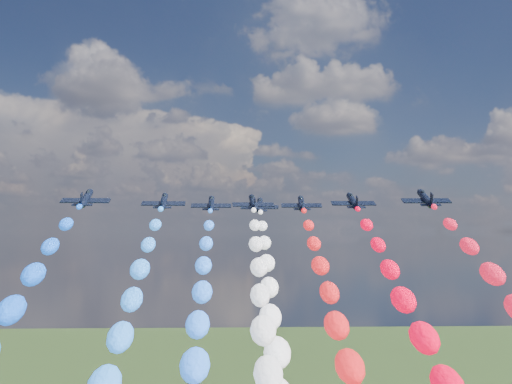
{
  "coord_description": "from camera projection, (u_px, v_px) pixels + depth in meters",
  "views": [
    {
      "loc": [
        -4.68,
        -126.98,
        82.61
      ],
      "look_at": [
        0.0,
        4.0,
        91.21
      ],
      "focal_mm": 42.38,
      "sensor_mm": 36.0,
      "label": 1
    }
  ],
  "objects": [
    {
      "name": "jet_0",
      "position": [
        86.0,
        198.0,
        119.74
      ],
      "size": [
        10.2,
        13.41,
        7.01
      ],
      "primitive_type": null,
      "rotation": [
        0.35,
        0.0,
        0.06
      ],
      "color": "black"
    },
    {
      "name": "jet_1",
      "position": [
        164.0,
        201.0,
        132.12
      ],
      "size": [
        10.04,
        13.29,
        7.01
      ],
      "primitive_type": null,
      "rotation": [
        0.35,
        0.0,
        0.05
      ],
      "color": "black"
    },
    {
      "name": "jet_2",
      "position": [
        211.0,
        204.0,
        143.06
      ],
      "size": [
        9.61,
        12.98,
        7.01
      ],
      "primitive_type": null,
      "rotation": [
        0.35,
        0.0,
        0.01
      ],
      "color": "black"
    },
    {
      "name": "jet_3",
      "position": [
        253.0,
        203.0,
        137.86
      ],
      "size": [
        10.14,
        13.36,
        7.01
      ],
      "primitive_type": null,
      "rotation": [
        0.35,
        0.0,
        0.05
      ],
      "color": "black"
    },
    {
      "name": "jet_4",
      "position": [
        260.0,
        205.0,
        151.75
      ],
      "size": [
        10.24,
        13.43,
        7.01
      ],
      "primitive_type": null,
      "rotation": [
        0.35,
        0.0,
        -0.06
      ],
      "color": "black"
    },
    {
      "name": "jet_5",
      "position": [
        301.0,
        204.0,
        142.2
      ],
      "size": [
        10.33,
        13.5,
        7.01
      ],
      "primitive_type": null,
      "rotation": [
        0.35,
        0.0,
        -0.07
      ],
      "color": "black"
    },
    {
      "name": "jet_6",
      "position": [
        353.0,
        201.0,
        131.3
      ],
      "size": [
        9.6,
        12.97,
        7.01
      ],
      "primitive_type": null,
      "rotation": [
        0.35,
        0.0,
        -0.01
      ],
      "color": "black"
    },
    {
      "name": "jet_7",
      "position": [
        425.0,
        199.0,
        120.68
      ],
      "size": [
        10.24,
        13.43,
        7.01
      ],
      "primitive_type": null,
      "rotation": [
        0.35,
        0.0,
        -0.06
      ],
      "color": "black"
    }
  ]
}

